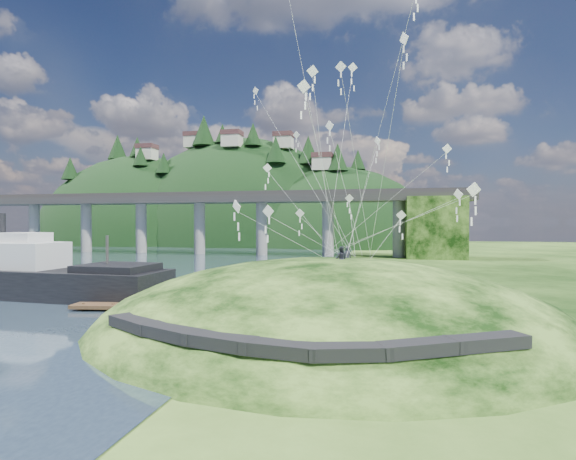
# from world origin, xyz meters

# --- Properties ---
(ground) EXTENTS (320.00, 320.00, 0.00)m
(ground) POSITION_xyz_m (0.00, 0.00, 0.00)
(ground) COLOR black
(ground) RESTS_ON ground
(grass_hill) EXTENTS (36.00, 32.00, 13.00)m
(grass_hill) POSITION_xyz_m (8.00, 2.00, -1.50)
(grass_hill) COLOR black
(grass_hill) RESTS_ON ground
(footpath) EXTENTS (22.29, 5.84, 0.83)m
(footpath) POSITION_xyz_m (7.46, -9.74, 2.08)
(footpath) COLOR black
(footpath) RESTS_ON ground
(bridge) EXTENTS (160.00, 11.00, 15.00)m
(bridge) POSITION_xyz_m (-26.46, 70.07, 9.70)
(bridge) COLOR #2D2B2B
(bridge) RESTS_ON ground
(far_ridge) EXTENTS (153.00, 70.00, 94.50)m
(far_ridge) POSITION_xyz_m (-43.58, 122.17, -7.44)
(far_ridge) COLOR black
(far_ridge) RESTS_ON ground
(work_barge) EXTENTS (24.79, 7.69, 8.59)m
(work_barge) POSITION_xyz_m (-21.75, 8.65, 2.15)
(work_barge) COLOR black
(work_barge) RESTS_ON ground
(wooden_dock) EXTENTS (12.40, 3.84, 0.88)m
(wooden_dock) POSITION_xyz_m (-8.51, 4.42, 0.39)
(wooden_dock) COLOR #3D2819
(wooden_dock) RESTS_ON ground
(kite_flyers) EXTENTS (1.10, 2.65, 1.89)m
(kite_flyers) POSITION_xyz_m (8.90, 2.65, 5.88)
(kite_flyers) COLOR #252531
(kite_flyers) RESTS_ON ground
(kite_swarm) EXTENTS (17.46, 17.74, 20.12)m
(kite_swarm) POSITION_xyz_m (8.97, 2.31, 14.30)
(kite_swarm) COLOR white
(kite_swarm) RESTS_ON ground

